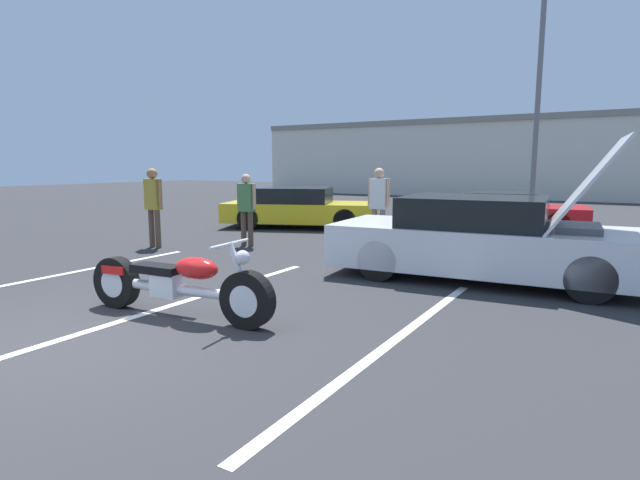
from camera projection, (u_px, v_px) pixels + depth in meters
The scene contains 13 objects.
ground_plane at pixel (54, 346), 5.03m from camera, with size 80.00×80.00×0.00m, color #2D2D30.
parking_stripe_foreground at pixel (60, 275), 8.27m from camera, with size 0.12×5.23×0.01m, color white.
parking_stripe_middle at pixel (189, 300), 6.74m from camera, with size 0.12×5.23×0.01m, color white.
parking_stripe_back at pixel (395, 340), 5.20m from camera, with size 0.12×5.23×0.01m, color white.
far_building at pixel (526, 155), 27.67m from camera, with size 32.00×4.20×4.40m.
light_pole at pixel (542, 77), 17.12m from camera, with size 1.21×0.28×8.81m.
motorcycle at pixel (177, 284), 5.94m from camera, with size 2.64×0.70×0.96m.
show_car_hood_open at pixel (485, 239), 7.90m from camera, with size 4.88×2.33×2.21m.
parked_car_left_row at pixel (300, 208), 14.54m from camera, with size 4.76×3.32×1.16m.
parked_car_right_row at pixel (507, 212), 13.96m from camera, with size 4.26×2.36×1.05m.
spectator_near_motorcycle at pixel (379, 200), 11.00m from camera, with size 0.52×0.23×1.74m.
spectator_by_show_car at pixel (153, 201), 10.88m from camera, with size 0.52×0.23×1.74m.
spectator_midground at pixel (246, 204), 11.08m from camera, with size 0.52×0.21×1.61m.
Camera 1 is at (4.80, -2.72, 1.81)m, focal length 28.00 mm.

